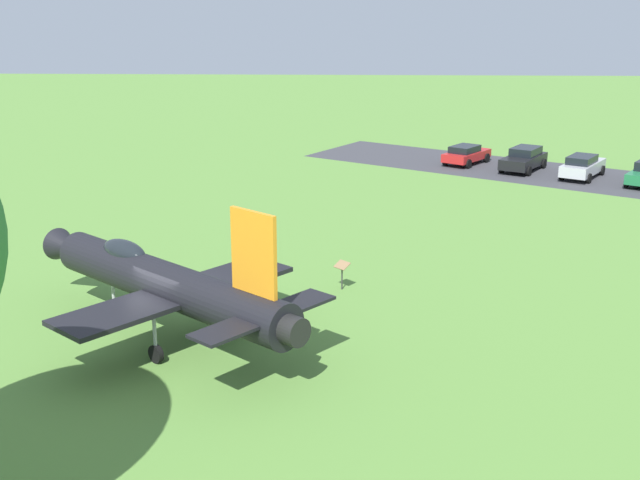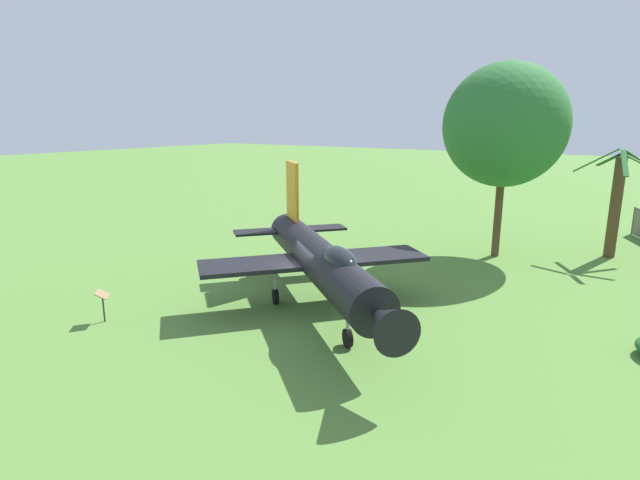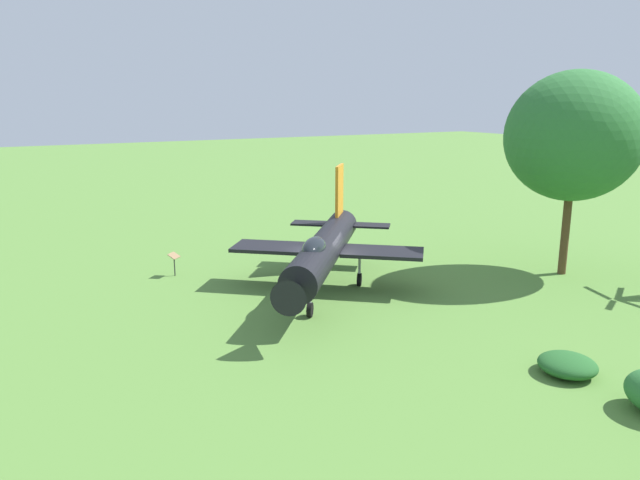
{
  "view_description": "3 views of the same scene",
  "coord_description": "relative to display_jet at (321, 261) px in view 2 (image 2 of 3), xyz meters",
  "views": [
    {
      "loc": [
        -25.08,
        -6.03,
        11.07
      ],
      "look_at": [
        6.98,
        -4.77,
        1.5
      ],
      "focal_mm": 45.45,
      "sensor_mm": 36.0,
      "label": 1
    },
    {
      "loc": [
        14.95,
        10.07,
        7.02
      ],
      "look_at": [
        -1.42,
        -0.89,
        2.32
      ],
      "focal_mm": 28.47,
      "sensor_mm": 36.0,
      "label": 2
    },
    {
      "loc": [
        12.88,
        22.32,
        8.46
      ],
      "look_at": [
        -0.38,
        -1.09,
        2.11
      ],
      "focal_mm": 33.65,
      "sensor_mm": 36.0,
      "label": 3
    }
  ],
  "objects": [
    {
      "name": "info_plaque",
      "position": [
        4.96,
        -5.98,
        -1.17
      ],
      "size": [
        0.71,
        0.7,
        1.14
      ],
      "color": "#333333",
      "rests_on": "ground_plane"
    },
    {
      "name": "palm_tree",
      "position": [
        -15.02,
        8.12,
        0.77
      ],
      "size": [
        3.7,
        3.75,
        5.61
      ],
      "color": "brown",
      "rests_on": "ground_plane"
    },
    {
      "name": "shade_tree",
      "position": [
        -11.88,
        3.1,
        4.7
      ],
      "size": [
        6.94,
        6.0,
        9.81
      ],
      "color": "brown",
      "rests_on": "ground_plane"
    },
    {
      "name": "ground_plane",
      "position": [
        -0.22,
        -0.26,
        -2.03
      ],
      "size": [
        200.0,
        200.0,
        0.0
      ],
      "primitive_type": "plane",
      "color": "#568438"
    },
    {
      "name": "display_jet",
      "position": [
        0.0,
        0.0,
        0.0
      ],
      "size": [
        10.23,
        11.32,
        5.24
      ],
      "rotation": [
        0.0,
        0.0,
        0.87
      ],
      "color": "black",
      "rests_on": "ground_plane"
    }
  ]
}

